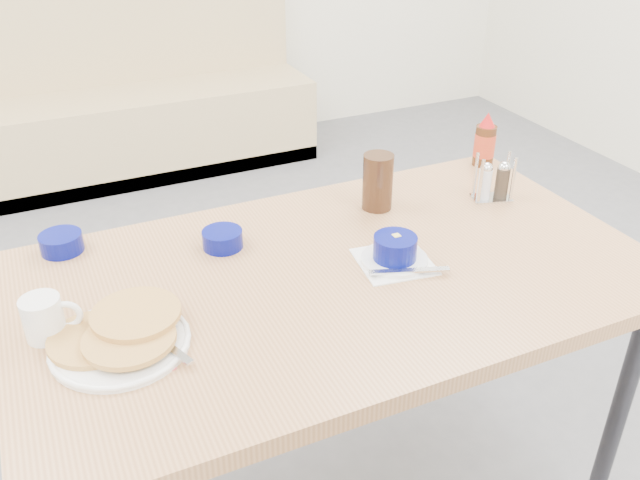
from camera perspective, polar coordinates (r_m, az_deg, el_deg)
name	(u,v)px	position (r m, az deg, el deg)	size (l,w,h in m)	color
booth_bench	(133,106)	(3.90, -15.51, 10.84)	(1.90, 0.56, 1.22)	tan
dining_table	(337,293)	(1.53, 1.44, -4.52)	(1.40, 0.80, 0.76)	tan
pancake_plate	(120,337)	(1.32, -16.46, -7.82)	(0.26, 0.26, 0.05)	white
coffee_mug	(45,317)	(1.38, -22.14, -6.05)	(0.11, 0.08, 0.09)	white
grits_setting	(395,252)	(1.51, 6.33, -0.99)	(0.18, 0.19, 0.07)	white
creamer_bowl	(61,243)	(1.66, -20.95, -0.23)	(0.10, 0.10, 0.04)	#040A64
butter_bowl	(223,239)	(1.58, -8.21, 0.08)	(0.09, 0.09, 0.04)	#040A64
amber_tumbler	(378,182)	(1.73, 4.88, 4.91)	(0.08, 0.08, 0.15)	#331D10
condiment_caddy	(493,184)	(1.84, 14.37, 4.60)	(0.12, 0.09, 0.12)	silver
syrup_bottle	(485,143)	(2.03, 13.71, 7.98)	(0.06, 0.06, 0.16)	#47230F
sugar_wrapper	(163,370)	(1.26, -13.05, -10.61)	(0.04, 0.03, 0.00)	#CF454D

